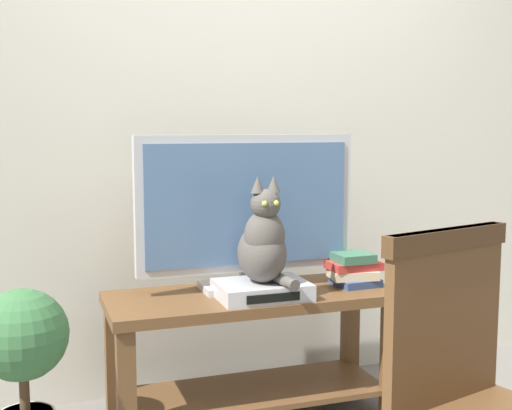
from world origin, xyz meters
TOP-DOWN VIEW (x-y plane):
  - back_wall at (0.00, 0.94)m, footprint 7.00×0.12m
  - tv_stand at (-0.07, 0.49)m, footprint 1.24×0.49m
  - tv at (-0.07, 0.56)m, footprint 0.97×0.20m
  - media_box at (-0.06, 0.39)m, footprint 0.37×0.28m
  - cat at (-0.06, 0.38)m, footprint 0.20×0.32m
  - wooden_chair at (0.19, -0.69)m, footprint 0.59×0.59m
  - book_stack at (0.40, 0.47)m, footprint 0.23×0.19m
  - potted_plant at (-1.00, 0.32)m, footprint 0.33×0.33m

SIDE VIEW (x-z plane):
  - tv_stand at x=-0.07m, z-range 0.10..0.65m
  - potted_plant at x=-1.00m, z-range 0.09..0.77m
  - wooden_chair at x=0.19m, z-range 0.06..1.04m
  - media_box at x=-0.06m, z-range 0.55..0.62m
  - book_stack at x=0.40m, z-range 0.55..0.70m
  - cat at x=-0.06m, z-range 0.56..1.01m
  - tv at x=-0.07m, z-range 0.57..1.24m
  - back_wall at x=0.00m, z-range 0.00..2.80m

